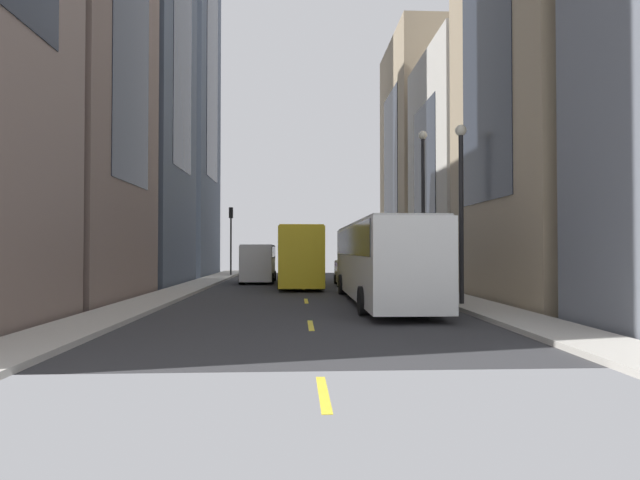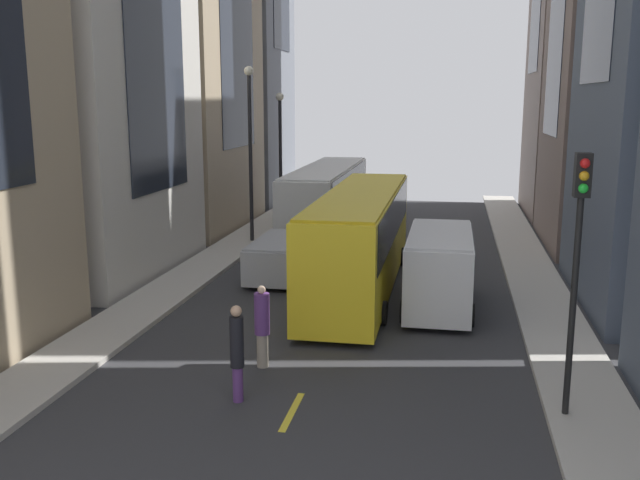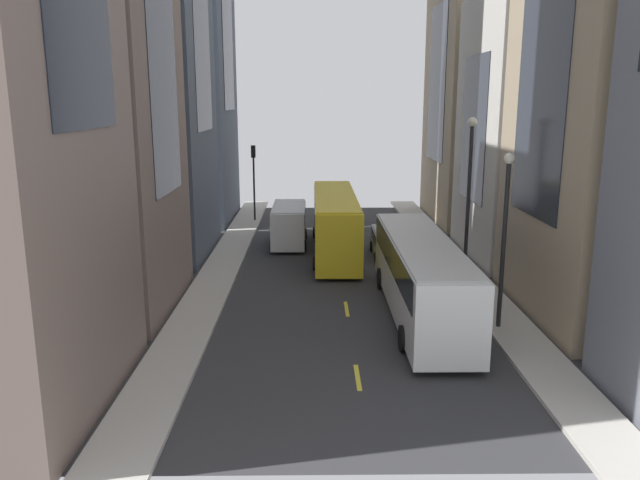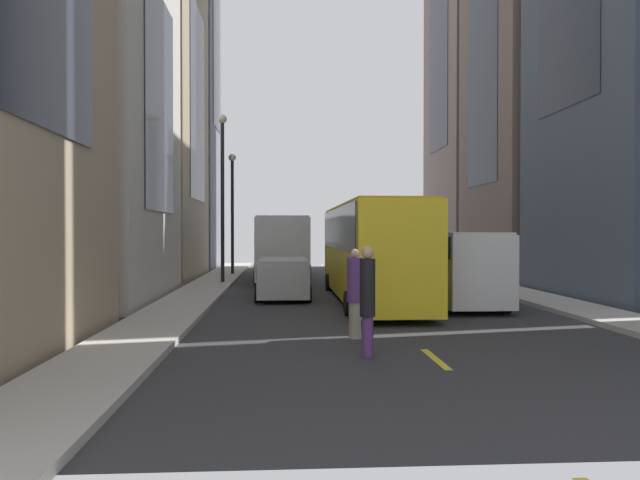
# 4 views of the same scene
# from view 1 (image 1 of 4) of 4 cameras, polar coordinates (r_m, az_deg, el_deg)

# --- Properties ---
(ground_plane) EXTENTS (39.13, 39.13, 0.00)m
(ground_plane) POSITION_cam_1_polar(r_m,az_deg,el_deg) (28.91, -1.86, -5.57)
(ground_plane) COLOR #333335
(sidewalk_west) EXTENTS (2.04, 44.00, 0.15)m
(sidewalk_west) POSITION_cam_1_polar(r_m,az_deg,el_deg) (29.73, 10.91, -5.28)
(sidewalk_west) COLOR #B2ADA3
(sidewalk_west) RESTS_ON ground
(sidewalk_east) EXTENTS (2.04, 44.00, 0.15)m
(sidewalk_east) POSITION_cam_1_polar(r_m,az_deg,el_deg) (29.55, -14.71, -5.29)
(sidewalk_east) COLOR #B2ADA3
(sidewalk_east) RESTS_ON ground
(lane_stripe_0) EXTENTS (0.16, 2.00, 0.01)m
(lane_stripe_0) POSITION_cam_1_polar(r_m,az_deg,el_deg) (49.88, -2.21, -3.68)
(lane_stripe_0) COLOR yellow
(lane_stripe_0) RESTS_ON ground
(lane_stripe_1) EXTENTS (0.16, 2.00, 0.01)m
(lane_stripe_1) POSITION_cam_1_polar(r_m,az_deg,el_deg) (42.88, -2.13, -4.10)
(lane_stripe_1) COLOR yellow
(lane_stripe_1) RESTS_ON ground
(lane_stripe_2) EXTENTS (0.16, 2.00, 0.01)m
(lane_stripe_2) POSITION_cam_1_polar(r_m,az_deg,el_deg) (35.90, -2.02, -4.69)
(lane_stripe_2) COLOR yellow
(lane_stripe_2) RESTS_ON ground
(lane_stripe_3) EXTENTS (0.16, 2.00, 0.01)m
(lane_stripe_3) POSITION_cam_1_polar(r_m,az_deg,el_deg) (28.91, -1.86, -5.56)
(lane_stripe_3) COLOR yellow
(lane_stripe_3) RESTS_ON ground
(lane_stripe_4) EXTENTS (0.16, 2.00, 0.01)m
(lane_stripe_4) POSITION_cam_1_polar(r_m,az_deg,el_deg) (21.94, -1.59, -6.98)
(lane_stripe_4) COLOR yellow
(lane_stripe_4) RESTS_ON ground
(lane_stripe_5) EXTENTS (0.16, 2.00, 0.01)m
(lane_stripe_5) POSITION_cam_1_polar(r_m,az_deg,el_deg) (15.00, -1.07, -9.72)
(lane_stripe_5) COLOR yellow
(lane_stripe_5) RESTS_ON ground
(lane_stripe_6) EXTENTS (0.16, 2.00, 0.01)m
(lane_stripe_6) POSITION_cam_1_polar(r_m,az_deg,el_deg) (8.15, 0.40, -17.12)
(lane_stripe_6) COLOR yellow
(lane_stripe_6) RESTS_ON ground
(building_west_0) EXTENTS (9.16, 11.06, 20.54)m
(building_west_0) POSITION_cam_1_polar(r_m,az_deg,el_deg) (45.50, 13.76, 9.08)
(building_west_0) COLOR tan
(building_west_0) RESTS_ON ground
(building_west_1) EXTENTS (9.31, 9.51, 14.96)m
(building_west_1) POSITION_cam_1_polar(r_m,az_deg,el_deg) (34.40, 19.35, 7.70)
(building_west_1) COLOR beige
(building_west_1) RESTS_ON ground
(building_west_2) EXTENTS (7.95, 9.99, 19.28)m
(building_west_2) POSITION_cam_1_polar(r_m,az_deg,el_deg) (25.50, 26.94, 15.86)
(building_west_2) COLOR tan
(building_west_2) RESTS_ON ground
(building_east_0) EXTENTS (9.43, 9.80, 37.09)m
(building_east_0) POSITION_cam_1_polar(r_m,az_deg,el_deg) (47.97, -18.02, 18.81)
(building_east_0) COLOR #4C5666
(building_east_0) RESTS_ON ground
(building_east_1) EXTENTS (6.71, 9.05, 32.69)m
(building_east_1) POSITION_cam_1_polar(r_m,az_deg,el_deg) (36.82, -20.81, 21.47)
(building_east_1) COLOR #4C5666
(building_east_1) RESTS_ON ground
(building_east_2) EXTENTS (7.05, 8.71, 22.97)m
(building_east_2) POSITION_cam_1_polar(r_m,az_deg,el_deg) (26.57, -28.27, 19.36)
(building_east_2) COLOR #7A665B
(building_east_2) RESTS_ON ground
(city_bus_white) EXTENTS (2.81, 12.82, 3.35)m
(city_bus_white) POSITION_cam_1_polar(r_m,az_deg,el_deg) (21.30, 6.84, -1.75)
(city_bus_white) COLOR silver
(city_bus_white) RESTS_ON ground
(streetcar_yellow) EXTENTS (2.70, 12.88, 3.59)m
(streetcar_yellow) POSITION_cam_1_polar(r_m,az_deg,el_deg) (32.31, -2.22, -1.33)
(streetcar_yellow) COLOR yellow
(streetcar_yellow) RESTS_ON ground
(delivery_van_white) EXTENTS (2.26, 5.46, 2.58)m
(delivery_van_white) POSITION_cam_1_polar(r_m,az_deg,el_deg) (34.41, -7.04, -2.32)
(delivery_van_white) COLOR white
(delivery_van_white) RESTS_ON ground
(car_silver_0) EXTENTS (2.09, 4.39, 1.55)m
(car_silver_0) POSITION_cam_1_polar(r_m,az_deg,el_deg) (31.52, 3.69, -3.53)
(car_silver_0) COLOR #B7BABF
(car_silver_0) RESTS_ON ground
(pedestrian_crossing_mid) EXTENTS (0.32, 0.32, 2.30)m
(pedestrian_crossing_mid) POSITION_cam_1_polar(r_m,az_deg,el_deg) (42.55, -0.31, -2.46)
(pedestrian_crossing_mid) COLOR #593372
(pedestrian_crossing_mid) RESTS_ON ground
(pedestrian_walking_far) EXTENTS (0.40, 0.40, 2.18)m
(pedestrian_walking_far) POSITION_cam_1_polar(r_m,az_deg,el_deg) (40.39, -0.18, -2.66)
(pedestrian_walking_far) COLOR gray
(pedestrian_walking_far) RESTS_ON ground
(traffic_light_near_corner) EXTENTS (0.32, 0.44, 5.64)m
(traffic_light_near_corner) POSITION_cam_1_polar(r_m,az_deg,el_deg) (42.52, -10.13, 1.39)
(traffic_light_near_corner) COLOR black
(traffic_light_near_corner) RESTS_ON ground
(streetlamp_near) EXTENTS (0.44, 0.44, 8.17)m
(streetlamp_near) POSITION_cam_1_polar(r_m,az_deg,el_deg) (26.06, 11.69, 5.11)
(streetlamp_near) COLOR black
(streetlamp_near) RESTS_ON ground
(streetlamp_far) EXTENTS (0.44, 0.44, 7.01)m
(streetlamp_far) POSITION_cam_1_polar(r_m,az_deg,el_deg) (20.39, 15.82, 5.11)
(streetlamp_far) COLOR black
(streetlamp_far) RESTS_ON ground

